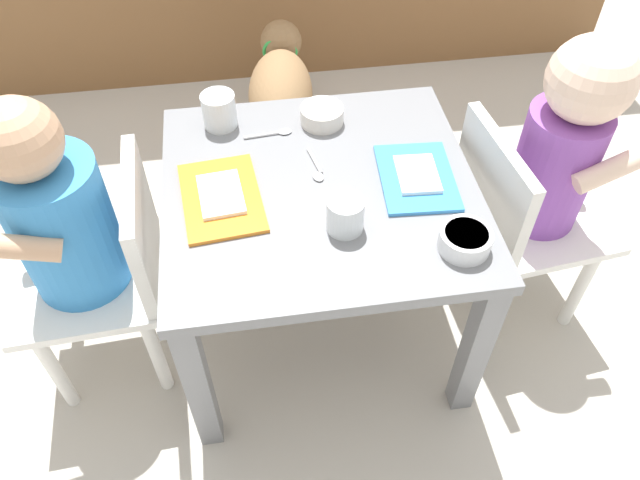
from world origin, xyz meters
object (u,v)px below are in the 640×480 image
water_cup_right (345,216)px  seated_child_right (554,160)px  seated_child_left (69,225)px  food_tray_right (417,177)px  veggie_bowl_far (322,115)px  food_tray_left (221,197)px  cereal_bowl_right_side (465,240)px  spoon_by_left_tray (316,168)px  water_cup_left (219,112)px  dining_table (320,213)px  dog (281,88)px  spoon_by_right_tray (273,133)px

water_cup_right → seated_child_right: bearing=14.0°
seated_child_left → food_tray_right: seated_child_left is taller
seated_child_right → veggie_bowl_far: size_ratio=7.82×
food_tray_left → cereal_bowl_right_side: cereal_bowl_right_side is taller
veggie_bowl_far → spoon_by_left_tray: veggie_bowl_far is taller
water_cup_right → water_cup_left: bearing=121.8°
dining_table → water_cup_left: (-0.18, 0.21, 0.10)m
spoon_by_left_tray → dog: bearing=91.3°
dog → veggie_bowl_far: size_ratio=5.18×
seated_child_right → water_cup_right: size_ratio=10.60×
water_cup_left → veggie_bowl_far: size_ratio=0.80×
dog → water_cup_right: size_ratio=7.03×
dining_table → cereal_bowl_right_side: 0.30m
seated_child_left → seated_child_right: (0.91, 0.02, 0.01)m
cereal_bowl_right_side → spoon_by_right_tray: (-0.29, 0.35, -0.02)m
dining_table → food_tray_right: (0.18, -0.01, 0.08)m
dining_table → water_cup_right: size_ratio=8.95×
dining_table → spoon_by_right_tray: spoon_by_right_tray is taller
seated_child_right → cereal_bowl_right_side: bearing=-142.3°
food_tray_left → veggie_bowl_far: veggie_bowl_far is taller
water_cup_right → spoon_by_left_tray: (-0.03, 0.16, -0.03)m
food_tray_left → water_cup_left: 0.22m
seated_child_left → food_tray_left: size_ratio=3.12×
seated_child_right → water_cup_left: size_ratio=9.77×
water_cup_left → spoon_by_right_tray: size_ratio=0.71×
food_tray_right → cereal_bowl_right_side: (0.03, -0.18, 0.01)m
food_tray_left → water_cup_right: water_cup_right is taller
spoon_by_right_tray → food_tray_left: bearing=-122.8°
food_tray_right → veggie_bowl_far: (-0.15, 0.20, 0.01)m
dining_table → food_tray_left: 0.20m
food_tray_left → spoon_by_right_tray: 0.21m
dining_table → seated_child_right: (0.46, -0.00, 0.08)m
water_cup_left → seated_child_left: bearing=-139.2°
water_cup_left → spoon_by_left_tray: water_cup_left is taller
dining_table → water_cup_right: bearing=-76.3°
spoon_by_right_tray → spoon_by_left_tray: bearing=-58.8°
water_cup_left → water_cup_right: (0.20, -0.33, -0.00)m
food_tray_left → veggie_bowl_far: size_ratio=2.48×
seated_child_left → water_cup_left: bearing=40.8°
dining_table → cereal_bowl_right_side: bearing=-40.6°
seated_child_left → spoon_by_left_tray: size_ratio=6.92×
water_cup_left → water_cup_right: water_cup_left is taller
spoon_by_right_tray → veggie_bowl_far: bearing=13.6°
water_cup_left → veggie_bowl_far: 0.21m
veggie_bowl_far → seated_child_left: bearing=-155.9°
seated_child_left → cereal_bowl_right_side: 0.69m
seated_child_right → spoon_by_right_tray: seated_child_right is taller
dining_table → seated_child_right: bearing=-0.6°
seated_child_right → spoon_by_right_tray: size_ratio=6.97×
dog → cereal_bowl_right_side: bearing=-74.7°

